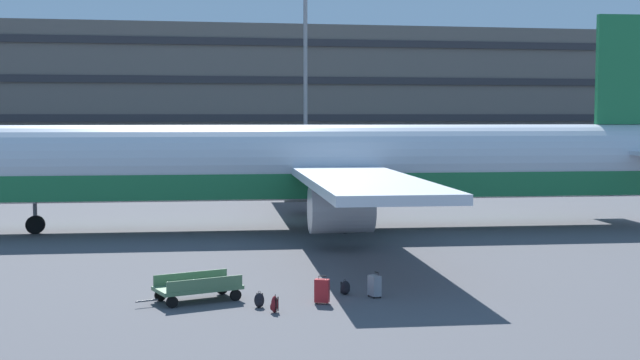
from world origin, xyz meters
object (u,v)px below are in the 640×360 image
(suitcase_silver, at_px, (322,291))
(baggage_cart, at_px, (198,288))
(suitcase_red, at_px, (374,286))
(backpack_teal, at_px, (274,305))
(backpack_laid_flat, at_px, (259,301))
(backpack_purple, at_px, (345,288))
(airliner, at_px, (320,166))

(suitcase_silver, distance_m, baggage_cart, 3.91)
(suitcase_red, bearing_deg, backpack_teal, -155.19)
(backpack_laid_flat, distance_m, backpack_purple, 3.27)
(airliner, bearing_deg, suitcase_red, -94.16)
(backpack_laid_flat, bearing_deg, baggage_cart, 144.53)
(suitcase_silver, height_order, backpack_laid_flat, suitcase_silver)
(suitcase_silver, xyz_separation_m, backpack_purple, (0.99, 1.20, -0.19))
(baggage_cart, bearing_deg, backpack_teal, -43.07)
(airliner, height_order, baggage_cart, airliner)
(airliner, relative_size, suitcase_silver, 48.92)
(suitcase_silver, distance_m, suitcase_red, 1.94)
(backpack_teal, height_order, backpack_purple, backpack_teal)
(suitcase_silver, xyz_separation_m, backpack_laid_flat, (-1.97, -0.20, -0.19))
(suitcase_red, bearing_deg, suitcase_silver, -160.39)
(airliner, height_order, backpack_purple, airliner)
(airliner, distance_m, suitcase_red, 16.81)
(suitcase_silver, relative_size, backpack_laid_flat, 1.71)
(backpack_purple, bearing_deg, backpack_laid_flat, -154.71)
(backpack_purple, relative_size, baggage_cart, 0.15)
(suitcase_red, xyz_separation_m, backpack_teal, (-3.43, -1.58, -0.13))
(airliner, height_order, backpack_teal, airliner)
(backpack_teal, distance_m, baggage_cart, 2.96)
(suitcase_red, distance_m, backpack_purple, 1.01)
(baggage_cart, bearing_deg, airliner, 67.15)
(airliner, distance_m, suitcase_silver, 17.67)
(backpack_teal, height_order, baggage_cart, baggage_cart)
(backpack_laid_flat, bearing_deg, backpack_purple, 25.29)
(suitcase_silver, relative_size, baggage_cart, 0.26)
(backpack_laid_flat, bearing_deg, suitcase_silver, 5.69)
(airliner, bearing_deg, baggage_cart, -112.85)
(backpack_laid_flat, xyz_separation_m, baggage_cart, (-1.79, 1.28, 0.21))
(backpack_teal, bearing_deg, airliner, 75.66)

